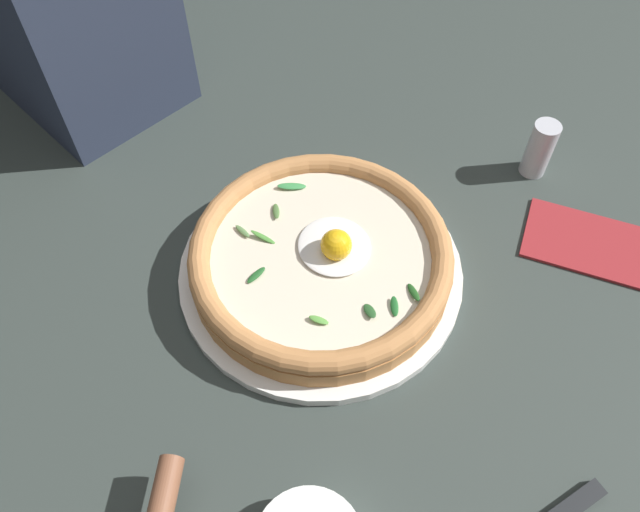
{
  "coord_description": "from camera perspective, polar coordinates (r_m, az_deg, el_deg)",
  "views": [
    {
      "loc": [
        0.34,
        -0.22,
        0.58
      ],
      "look_at": [
        -0.0,
        -0.03,
        0.03
      ],
      "focal_mm": 35.11,
      "sensor_mm": 36.0,
      "label": 1
    }
  ],
  "objects": [
    {
      "name": "folded_napkin",
      "position": [
        0.78,
        23.18,
        1.21
      ],
      "size": [
        0.16,
        0.16,
        0.01
      ],
      "primitive_type": "cube",
      "rotation": [
        0.0,
        0.0,
        0.7
      ],
      "color": "maroon",
      "rests_on": "ground"
    },
    {
      "name": "pepper_shaker",
      "position": [
        0.82,
        19.38,
        9.18
      ],
      "size": [
        0.03,
        0.03,
        0.07
      ],
      "primitive_type": "cylinder",
      "color": "silver",
      "rests_on": "ground"
    },
    {
      "name": "ground_plane",
      "position": [
        0.72,
        2.29,
        -1.27
      ],
      "size": [
        2.4,
        2.4,
        0.03
      ],
      "primitive_type": "cube",
      "color": "#333C38",
      "rests_on": "ground"
    },
    {
      "name": "pizza",
      "position": [
        0.67,
        0.03,
        0.03
      ],
      "size": [
        0.28,
        0.28,
        0.06
      ],
      "color": "#BC7C44",
      "rests_on": "pizza_plate"
    },
    {
      "name": "pizza_plate",
      "position": [
        0.69,
        -0.0,
        -1.25
      ],
      "size": [
        0.31,
        0.31,
        0.01
      ],
      "primitive_type": "cylinder",
      "color": "white",
      "rests_on": "ground"
    }
  ]
}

